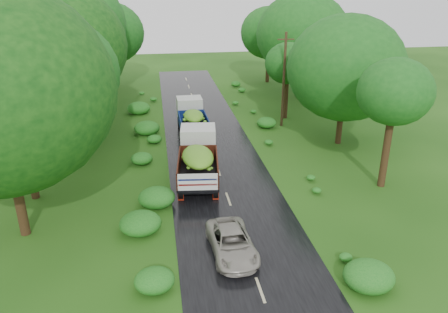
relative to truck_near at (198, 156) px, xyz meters
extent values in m
plane|color=#163F0D|center=(1.40, -11.09, -1.57)|extent=(120.00, 120.00, 0.00)
cube|color=black|center=(1.40, -6.09, -1.56)|extent=(6.50, 80.00, 0.02)
cube|color=#BFB78C|center=(1.40, -11.09, -1.54)|extent=(0.12, 1.60, 0.00)
cube|color=#BFB78C|center=(1.40, -7.09, -1.54)|extent=(0.12, 1.60, 0.00)
cube|color=#BFB78C|center=(1.40, -3.09, -1.54)|extent=(0.12, 1.60, 0.00)
cube|color=#BFB78C|center=(1.40, 0.91, -1.54)|extent=(0.12, 1.60, 0.00)
cube|color=#BFB78C|center=(1.40, 4.91, -1.54)|extent=(0.12, 1.60, 0.00)
cube|color=#BFB78C|center=(1.40, 8.91, -1.54)|extent=(0.12, 1.60, 0.00)
cube|color=#BFB78C|center=(1.40, 12.91, -1.54)|extent=(0.12, 1.60, 0.00)
cube|color=#BFB78C|center=(1.40, 16.91, -1.54)|extent=(0.12, 1.60, 0.00)
cube|color=#BFB78C|center=(1.40, 20.91, -1.54)|extent=(0.12, 1.60, 0.00)
cube|color=#BFB78C|center=(1.40, 24.91, -1.54)|extent=(0.12, 1.60, 0.00)
cube|color=#BFB78C|center=(1.40, 28.91, -1.54)|extent=(0.12, 1.60, 0.00)
cube|color=black|center=(-0.04, -0.33, -0.90)|extent=(2.39, 5.95, 0.29)
cylinder|color=black|center=(-0.80, 1.88, -1.05)|extent=(0.40, 1.05, 1.03)
cylinder|color=black|center=(1.18, 1.66, -1.05)|extent=(0.40, 1.05, 1.03)
cylinder|color=black|center=(-1.17, -1.53, -1.05)|extent=(0.40, 1.05, 1.03)
cylinder|color=black|center=(0.81, -1.74, -1.05)|extent=(0.40, 1.05, 1.03)
cylinder|color=black|center=(-1.28, -2.58, -1.05)|extent=(0.40, 1.05, 1.03)
cylinder|color=black|center=(0.70, -2.79, -1.05)|extent=(0.40, 1.05, 1.03)
cube|color=maroon|center=(-1.32, -2.92, -1.28)|extent=(0.35, 0.08, 0.46)
cube|color=maroon|center=(0.66, -3.14, -1.28)|extent=(0.35, 0.08, 0.46)
cube|color=silver|center=(0.21, 1.98, 0.22)|extent=(2.47, 2.19, 1.96)
cube|color=black|center=(-0.15, -1.40, -0.67)|extent=(2.83, 4.65, 0.16)
cube|color=#45180C|center=(-1.29, -1.28, -0.10)|extent=(0.56, 4.41, 0.98)
cube|color=#45180C|center=(0.98, -1.52, -0.10)|extent=(0.56, 4.41, 0.98)
cube|color=#45180C|center=(0.08, 0.76, -0.10)|extent=(2.36, 0.34, 0.98)
cube|color=silver|center=(-0.39, -3.56, -0.10)|extent=(2.36, 0.34, 0.98)
ellipsoid|color=#3C8A19|center=(-0.15, -1.40, 0.52)|extent=(2.38, 3.91, 1.03)
cube|color=black|center=(0.37, 8.31, -0.96)|extent=(1.71, 5.31, 0.26)
cylinder|color=black|center=(-0.57, 10.22, -1.10)|extent=(0.28, 0.94, 0.94)
cylinder|color=black|center=(1.25, 10.25, -1.10)|extent=(0.28, 0.94, 0.94)
cylinder|color=black|center=(-0.52, 7.10, -1.10)|extent=(0.28, 0.94, 0.94)
cylinder|color=black|center=(1.30, 7.13, -1.10)|extent=(0.28, 0.94, 0.94)
cylinder|color=black|center=(-0.50, 6.14, -1.10)|extent=(0.28, 0.94, 0.94)
cylinder|color=black|center=(1.32, 6.17, -1.10)|extent=(0.28, 0.94, 0.94)
cube|color=maroon|center=(-0.49, 5.82, -1.30)|extent=(0.32, 0.04, 0.42)
cube|color=maroon|center=(1.32, 5.85, -1.30)|extent=(0.32, 0.04, 0.42)
cube|color=silver|center=(0.33, 10.42, 0.07)|extent=(2.10, 1.82, 1.78)
cube|color=black|center=(0.39, 7.33, -0.75)|extent=(2.23, 4.07, 0.15)
cube|color=navy|center=(-0.65, 7.31, -0.23)|extent=(0.15, 4.03, 0.89)
cube|color=navy|center=(1.43, 7.35, -0.23)|extent=(0.15, 4.03, 0.89)
cube|color=navy|center=(0.35, 9.31, -0.23)|extent=(2.16, 0.11, 0.89)
cube|color=silver|center=(0.42, 5.35, -0.23)|extent=(2.16, 0.11, 0.89)
ellipsoid|color=#3C8A19|center=(0.39, 7.33, 0.33)|extent=(1.87, 3.42, 0.94)
imported|color=#A39D91|center=(0.68, -8.38, -0.97)|extent=(2.10, 4.21, 1.14)
cylinder|color=#382616|center=(8.14, 9.43, 2.36)|extent=(0.23, 0.23, 7.84)
cube|color=#382616|center=(8.14, 9.43, 5.69)|extent=(1.38, 0.16, 0.10)
cylinder|color=black|center=(-9.23, -5.10, 2.60)|extent=(0.48, 0.48, 8.33)
cylinder|color=black|center=(-9.66, -1.13, 2.04)|extent=(0.45, 0.45, 7.22)
ellipsoid|color=#0C3E0F|center=(-9.66, -1.13, 4.79)|extent=(3.65, 3.65, 3.29)
cylinder|color=black|center=(-8.62, 5.24, 1.83)|extent=(0.44, 0.44, 6.79)
ellipsoid|color=#0C3E0F|center=(-8.62, 5.24, 4.41)|extent=(3.97, 3.97, 3.58)
cylinder|color=black|center=(-9.28, 9.47, 2.49)|extent=(0.47, 0.47, 8.11)
ellipsoid|color=#0C3E0F|center=(-9.28, 9.47, 5.57)|extent=(4.47, 4.47, 4.02)
cylinder|color=black|center=(-9.34, 15.50, 2.43)|extent=(0.47, 0.47, 7.99)
ellipsoid|color=#0C3E0F|center=(-9.34, 15.50, 5.47)|extent=(3.56, 3.56, 3.21)
cylinder|color=black|center=(-9.45, 19.20, 2.86)|extent=(0.49, 0.49, 8.86)
ellipsoid|color=#0C3E0F|center=(-9.45, 19.20, 6.23)|extent=(4.32, 4.32, 3.89)
cylinder|color=black|center=(-6.97, 26.02, 1.90)|extent=(0.45, 0.45, 6.93)
ellipsoid|color=#0C3E0F|center=(-6.97, 26.02, 4.53)|extent=(3.84, 3.84, 3.46)
cylinder|color=black|center=(10.98, -2.80, 1.79)|extent=(0.44, 0.44, 6.72)
ellipsoid|color=#155717|center=(10.98, -2.80, 4.35)|extent=(2.92, 2.92, 2.63)
cylinder|color=black|center=(11.28, 4.64, 1.73)|extent=(0.44, 0.44, 6.59)
ellipsoid|color=#155717|center=(11.28, 4.64, 4.23)|extent=(4.13, 4.13, 3.71)
cylinder|color=black|center=(9.05, 11.55, 1.24)|extent=(0.41, 0.41, 5.62)
ellipsoid|color=#155717|center=(9.05, 11.55, 3.38)|extent=(2.82, 2.82, 2.54)
cylinder|color=black|center=(12.43, 18.05, 2.11)|extent=(0.46, 0.46, 7.36)
ellipsoid|color=#155717|center=(12.43, 18.05, 4.91)|extent=(4.30, 4.30, 3.87)
cylinder|color=black|center=(11.03, 25.86, 1.74)|extent=(0.44, 0.44, 6.60)
ellipsoid|color=#155717|center=(11.03, 25.86, 4.24)|extent=(3.65, 3.65, 3.28)
camera|label=1|loc=(-2.32, -25.13, 10.41)|focal=35.00mm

